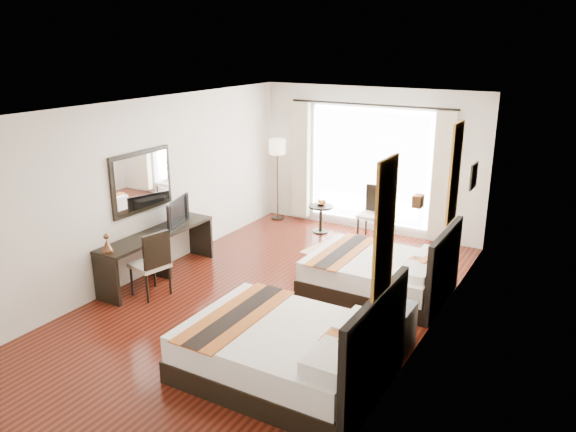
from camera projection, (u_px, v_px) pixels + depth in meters
The scene contains 29 objects.
floor at pixel (268, 302), 8.15m from camera, with size 4.50×7.50×0.01m, color black.
ceiling at pixel (266, 108), 7.30m from camera, with size 4.50×7.50×0.02m, color white.
wall_headboard at pixel (427, 237), 6.66m from camera, with size 0.01×7.50×2.80m, color silver.
wall_desk at pixel (146, 189), 8.79m from camera, with size 0.01×7.50×2.80m, color silver.
wall_window at pixel (370, 161), 10.82m from camera, with size 4.50×0.01×2.80m, color silver.
wall_entry at pixel (27, 325), 4.63m from camera, with size 4.50×0.01×2.80m, color silver.
window_glass at pixel (369, 166), 10.83m from camera, with size 2.40×0.02×2.20m, color white.
sheer_curtain at pixel (368, 167), 10.78m from camera, with size 2.30×0.02×2.10m, color white.
drape_left at pixel (301, 160), 11.45m from camera, with size 0.35×0.14×2.35m, color beige.
drape_right at pixel (443, 177), 10.07m from camera, with size 0.35×0.14×2.35m, color beige.
art_panel_near at pixel (385, 228), 5.28m from camera, with size 0.03×0.50×1.35m, color maroon.
art_panel_far at pixel (455, 173), 7.44m from camera, with size 0.03×0.50×1.35m, color maroon.
wall_sconce at pixel (418, 201), 6.27m from camera, with size 0.10×0.14×0.14m, color #4F311C.
mirror_frame at pixel (142, 181), 8.65m from camera, with size 0.04×1.25×0.95m, color black.
mirror_glass at pixel (143, 181), 8.64m from camera, with size 0.01×1.12×0.82m, color white.
bed_near at pixel (290, 351), 6.27m from camera, with size 2.22×1.73×1.25m.
bed_far at pixel (382, 274), 8.39m from camera, with size 2.03×1.58×1.14m.
nightstand at pixel (391, 327), 6.87m from camera, with size 0.47×0.58×0.56m, color black.
table_lamp at pixel (397, 289), 6.82m from camera, with size 0.23×0.23×0.37m.
vase at pixel (387, 309), 6.69m from camera, with size 0.14×0.14×0.15m, color black.
console_desk at pixel (158, 255), 8.90m from camera, with size 0.50×2.20×0.76m, color black.
television at pixel (173, 212), 9.03m from camera, with size 0.79×0.10×0.46m, color black.
bronze_figurine at pixel (107, 244), 7.92m from camera, with size 0.16×0.16×0.24m, color #4F311C, non-canonical shape.
desk_chair at pixel (151, 276), 8.28m from camera, with size 0.56×0.56×1.02m.
floor_lamp at pixel (277, 152), 11.47m from camera, with size 0.34×0.34×1.70m.
side_table at pixel (321, 219), 10.99m from camera, with size 0.48×0.48×0.55m, color black.
fruit_bowl at pixel (321, 204), 10.93m from camera, with size 0.19×0.19×0.05m, color #422F17.
window_chair at pixel (372, 224), 10.60m from camera, with size 0.47×0.47×1.02m.
jute_rug at pixel (341, 254), 9.95m from camera, with size 1.22×0.83×0.01m, color tan.
Camera 1 is at (3.94, -6.26, 3.66)m, focal length 35.00 mm.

